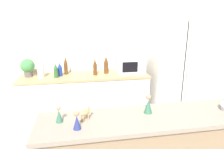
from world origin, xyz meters
name	(u,v)px	position (x,y,z in m)	size (l,w,h in m)	color
wall_back	(105,49)	(0.00, 2.73, 1.27)	(8.00, 0.06, 2.55)	silver
back_counter	(86,99)	(-0.39, 2.40, 0.45)	(2.16, 0.63, 0.90)	white
refrigerator	(174,71)	(1.20, 2.33, 0.91)	(0.87, 0.72, 1.82)	silver
potted_plant	(28,67)	(-1.32, 2.45, 1.06)	(0.22, 0.22, 0.30)	#595451
paper_towel_roll	(41,70)	(-1.10, 2.36, 1.01)	(0.10, 0.10, 0.23)	white
microwave	(130,65)	(0.40, 2.42, 1.04)	(0.48, 0.37, 0.28)	white
back_bottle_0	(56,71)	(-0.86, 2.31, 1.01)	(0.07, 0.07, 0.24)	#2D6033
back_bottle_1	(95,67)	(-0.22, 2.35, 1.04)	(0.07, 0.07, 0.29)	brown
back_bottle_2	(60,70)	(-0.80, 2.40, 1.01)	(0.07, 0.07, 0.23)	navy
back_bottle_3	(66,66)	(-0.71, 2.49, 1.04)	(0.06, 0.06, 0.31)	brown
back_bottle_4	(106,65)	(-0.02, 2.43, 1.05)	(0.08, 0.08, 0.31)	brown
camel_figurine	(85,113)	(-0.47, 0.57, 1.08)	(0.09, 0.08, 0.12)	tan
wise_man_figurine_blue	(59,115)	(-0.68, 0.58, 1.07)	(0.06, 0.06, 0.14)	#33664C
wise_man_figurine_crimson	(77,121)	(-0.54, 0.45, 1.07)	(0.06, 0.06, 0.14)	navy
wise_man_figurine_purple	(148,105)	(0.08, 0.61, 1.09)	(0.07, 0.07, 0.17)	#33664C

